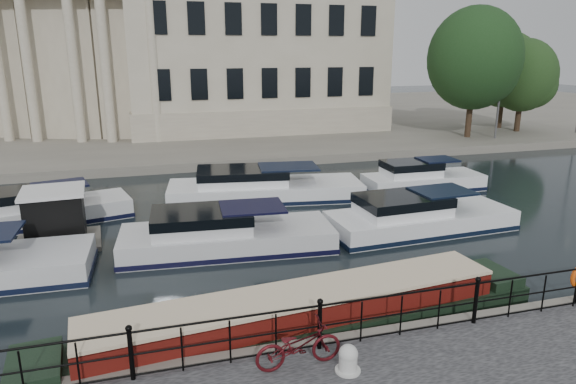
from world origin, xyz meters
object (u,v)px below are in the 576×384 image
object	(u,v)px
bicycle	(299,345)
harbour_hut	(56,220)
mooring_bollard	(348,359)
narrowboat	(300,322)

from	to	relation	value
bicycle	harbour_hut	bearing A→B (deg)	27.78
mooring_bollard	harbour_hut	size ratio (longest dim) A/B	0.19
narrowboat	harbour_hut	distance (m)	10.82
mooring_bollard	harbour_hut	world-z (taller)	harbour_hut
bicycle	narrowboat	world-z (taller)	bicycle
mooring_bollard	narrowboat	xyz separation A→B (m)	(-0.25, 2.47, -0.47)
mooring_bollard	harbour_hut	bearing A→B (deg)	122.64
mooring_bollard	narrowboat	size ratio (longest dim) A/B	0.05
bicycle	mooring_bollard	bearing A→B (deg)	-118.35
bicycle	narrowboat	bearing A→B (deg)	-20.93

